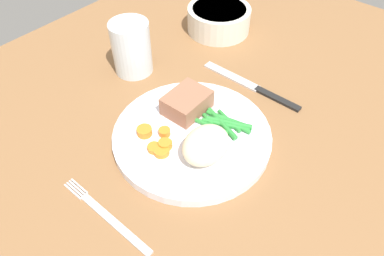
# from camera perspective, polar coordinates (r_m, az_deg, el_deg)

# --- Properties ---
(dining_table) EXTENTS (1.20, 0.90, 0.02)m
(dining_table) POSITION_cam_1_polar(r_m,az_deg,el_deg) (0.60, -0.92, 0.03)
(dining_table) COLOR brown
(dining_table) RESTS_ON ground
(dinner_plate) EXTENTS (0.25, 0.25, 0.02)m
(dinner_plate) POSITION_cam_1_polar(r_m,az_deg,el_deg) (0.56, 0.00, -1.26)
(dinner_plate) COLOR white
(dinner_plate) RESTS_ON dining_table
(meat_portion) EXTENTS (0.07, 0.06, 0.03)m
(meat_portion) POSITION_cam_1_polar(r_m,az_deg,el_deg) (0.58, -0.82, 4.08)
(meat_portion) COLOR #936047
(meat_portion) RESTS_ON dinner_plate
(mashed_potatoes) EXTENTS (0.08, 0.06, 0.05)m
(mashed_potatoes) POSITION_cam_1_polar(r_m,az_deg,el_deg) (0.51, 2.23, -2.74)
(mashed_potatoes) COLOR beige
(mashed_potatoes) RESTS_ON dinner_plate
(carrot_slices) EXTENTS (0.05, 0.07, 0.01)m
(carrot_slices) POSITION_cam_1_polar(r_m,az_deg,el_deg) (0.54, -5.54, -2.07)
(carrot_slices) COLOR orange
(carrot_slices) RESTS_ON dinner_plate
(green_beans) EXTENTS (0.06, 0.11, 0.01)m
(green_beans) POSITION_cam_1_polar(r_m,az_deg,el_deg) (0.57, 4.95, 0.74)
(green_beans) COLOR #2D8C38
(green_beans) RESTS_ON dinner_plate
(fork) EXTENTS (0.01, 0.17, 0.00)m
(fork) POSITION_cam_1_polar(r_m,az_deg,el_deg) (0.50, -13.53, -13.53)
(fork) COLOR silver
(fork) RESTS_ON dining_table
(knife) EXTENTS (0.02, 0.20, 0.01)m
(knife) POSITION_cam_1_polar(r_m,az_deg,el_deg) (0.67, 9.67, 6.54)
(knife) COLOR black
(knife) RESTS_ON dining_table
(water_glass) EXTENTS (0.07, 0.07, 0.10)m
(water_glass) POSITION_cam_1_polar(r_m,az_deg,el_deg) (0.69, -9.59, 12.05)
(water_glass) COLOR silver
(water_glass) RESTS_ON dining_table
(salad_bowl) EXTENTS (0.14, 0.14, 0.05)m
(salad_bowl) POSITION_cam_1_polar(r_m,az_deg,el_deg) (0.81, 4.31, 17.17)
(salad_bowl) COLOR silver
(salad_bowl) RESTS_ON dining_table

